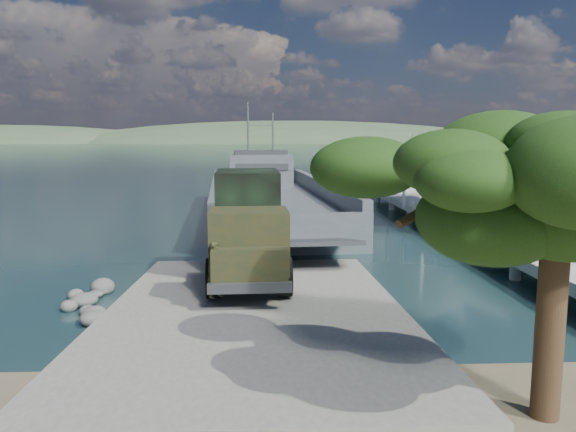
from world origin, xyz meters
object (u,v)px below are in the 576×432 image
object	(u,v)px
military_truck	(248,225)
overhang_tree	(526,177)
pier	(445,204)
sailboat_far	(411,193)
sailboat_near	(438,203)
landing_craft	(269,207)
soldier	(216,281)

from	to	relation	value
military_truck	overhang_tree	distance (m)	13.50
pier	sailboat_far	xyz separation A→B (m)	(2.97, 20.27, -1.24)
sailboat_near	overhang_tree	bearing A→B (deg)	-113.07
landing_craft	overhang_tree	bearing A→B (deg)	-85.39
pier	military_truck	bearing A→B (deg)	-130.92
pier	overhang_tree	distance (m)	28.36
overhang_tree	soldier	bearing A→B (deg)	134.46
landing_craft	military_truck	world-z (taller)	landing_craft
pier	military_truck	xyz separation A→B (m)	(-13.35, -15.40, 1.04)
sailboat_near	sailboat_far	xyz separation A→B (m)	(-0.05, 9.40, 0.01)
soldier	sailboat_far	distance (m)	43.81
pier	sailboat_near	world-z (taller)	sailboat_near
landing_craft	soldier	bearing A→B (deg)	-98.79
soldier	sailboat_far	bearing A→B (deg)	26.50
soldier	sailboat_near	bearing A→B (deg)	20.41
soldier	sailboat_far	xyz separation A→B (m)	(17.29, 40.24, -1.09)
soldier	sailboat_near	world-z (taller)	sailboat_near
overhang_tree	pier	bearing A→B (deg)	74.96
pier	sailboat_near	xyz separation A→B (m)	(3.02, 10.87, -1.25)
landing_craft	soldier	xyz separation A→B (m)	(-2.09, -25.23, 0.61)
military_truck	overhang_tree	size ratio (longest dim) A/B	1.25
landing_craft	soldier	world-z (taller)	landing_craft
military_truck	sailboat_near	distance (m)	31.04
sailboat_far	sailboat_near	bearing A→B (deg)	-77.72
sailboat_far	soldier	bearing A→B (deg)	-101.28
landing_craft	sailboat_far	xyz separation A→B (m)	(15.20, 15.01, -0.48)
overhang_tree	military_truck	bearing A→B (deg)	117.29
military_truck	sailboat_far	xyz separation A→B (m)	(16.32, 35.67, -2.28)
soldier	landing_craft	bearing A→B (deg)	45.03
military_truck	sailboat_far	world-z (taller)	sailboat_far
overhang_tree	landing_craft	bearing A→B (deg)	98.67
overhang_tree	sailboat_near	bearing A→B (deg)	74.82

